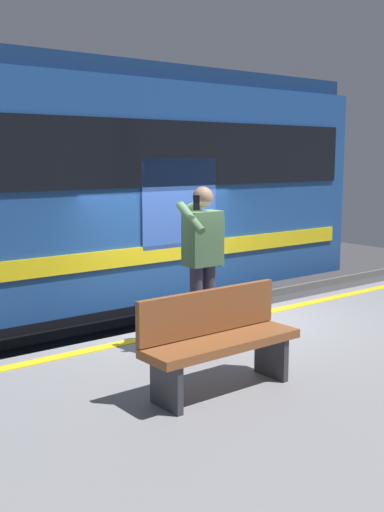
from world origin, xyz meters
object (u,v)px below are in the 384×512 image
train_carriage (6,185)px  bench (218,337)px  handbag (173,338)px  passenger (202,253)px

train_carriage → bench: bearing=92.3°
handbag → train_carriage: bearing=-81.7°
train_carriage → handbag: size_ratio=28.30×
train_carriage → bench: size_ratio=7.22×
train_carriage → bench: 4.51m
passenger → handbag: passenger is taller
train_carriage → bench: (-0.17, 4.34, -1.20)m
handbag → bench: 1.17m
bench → passenger: bearing=-122.7°
train_carriage → passenger: (-0.86, 3.28, -0.64)m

